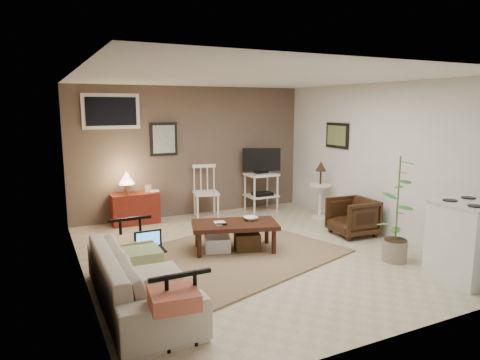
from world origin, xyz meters
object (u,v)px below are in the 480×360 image
side_table (320,183)px  armchair (353,215)px  coffee_table (234,235)px  spindle_chair (206,193)px  potted_plant (398,205)px  red_console (134,205)px  sofa (140,268)px  tv_stand (261,178)px  stove (468,241)px

side_table → armchair: (-0.16, -1.08, -0.33)m
coffee_table → armchair: bearing=-2.8°
spindle_chair → potted_plant: 3.55m
coffee_table → potted_plant: bearing=-35.8°
spindle_chair → potted_plant: (1.40, -3.25, 0.31)m
coffee_table → red_console: bearing=113.9°
red_console → side_table: bearing=-19.9°
sofa → red_console: size_ratio=2.16×
sofa → potted_plant: bearing=-93.8°
tv_stand → coffee_table: bearing=-127.7°
spindle_chair → armchair: bearing=-51.1°
tv_stand → stove: (0.53, -4.07, -0.18)m
coffee_table → sofa: (-1.57, -1.05, 0.15)m
coffee_table → spindle_chair: bearing=79.7°
armchair → stove: size_ratio=0.69×
red_console → stove: size_ratio=0.99×
coffee_table → side_table: side_table is taller
armchair → red_console: bearing=-122.5°
coffee_table → side_table: bearing=23.9°
potted_plant → red_console: bearing=128.6°
sofa → armchair: (3.61, 0.95, -0.07)m
side_table → armchair: bearing=-98.3°
armchair → side_table: bearing=175.9°
armchair → potted_plant: bearing=-9.3°
red_console → coffee_table: bearing=-66.1°
sofa → potted_plant: (3.33, -0.22, 0.36)m
sofa → tv_stand: tv_stand is taller
sofa → side_table: side_table is taller
red_console → armchair: bearing=-36.6°
coffee_table → potted_plant: potted_plant is taller
sofa → side_table: (3.76, 2.02, 0.26)m
armchair → potted_plant: size_ratio=0.46×
sofa → side_table: size_ratio=1.92×
tv_stand → stove: size_ratio=1.30×
stove → sofa: bearing=164.0°
sofa → armchair: size_ratio=3.09×
coffee_table → potted_plant: (1.76, -1.27, 0.51)m
sofa → red_console: 3.22m
spindle_chair → potted_plant: bearing=-66.6°
stove → tv_stand: bearing=97.5°
tv_stand → stove: tv_stand is taller
spindle_chair → side_table: (1.84, -1.01, 0.20)m
coffee_table → spindle_chair: spindle_chair is taller
coffee_table → sofa: bearing=-146.3°
spindle_chair → side_table: side_table is taller
red_console → stove: (2.99, -4.19, 0.15)m
spindle_chair → side_table: bearing=-28.7°
coffee_table → tv_stand: 2.53m
red_console → potted_plant: potted_plant is taller
sofa → spindle_chair: (1.93, 3.03, 0.06)m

